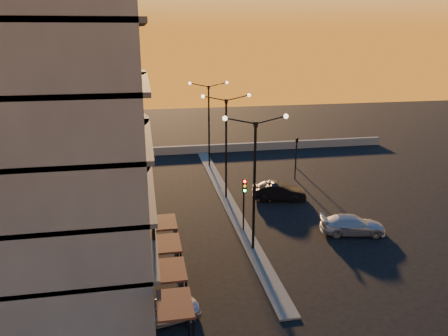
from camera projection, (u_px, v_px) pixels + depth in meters
ground at (253, 249)px, 30.49m from camera, size 120.00×120.00×0.00m
sidewalk_west at (103, 236)px, 32.38m from camera, size 5.00×40.00×0.12m
median at (226, 198)px, 39.85m from camera, size 1.20×36.00×0.12m
parapet at (218, 148)px, 55.09m from camera, size 44.00×0.50×1.00m
building at (15, 81)px, 24.51m from camera, size 14.35×17.08×25.00m
streetlamp_near at (255, 173)px, 28.82m from camera, size 4.32×0.32×9.51m
streetlamp_mid at (226, 139)px, 38.21m from camera, size 4.32×0.32×9.51m
streetlamp_far at (209, 118)px, 47.59m from camera, size 4.32×0.32×9.51m
traffic_light_main at (244, 196)px, 32.32m from camera, size 0.28×0.44×4.25m
signal_east_a at (296, 161)px, 44.46m from camera, size 0.13×0.16×3.60m
signal_east_b at (297, 140)px, 48.12m from camera, size 0.42×1.99×3.60m
car_hatchback at (164, 310)px, 22.75m from camera, size 4.10×2.31×1.32m
car_sedan at (279, 191)px, 39.34m from camera, size 5.04×2.69×1.58m
car_wagon at (353, 225)px, 32.74m from camera, size 5.11×2.87×1.40m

